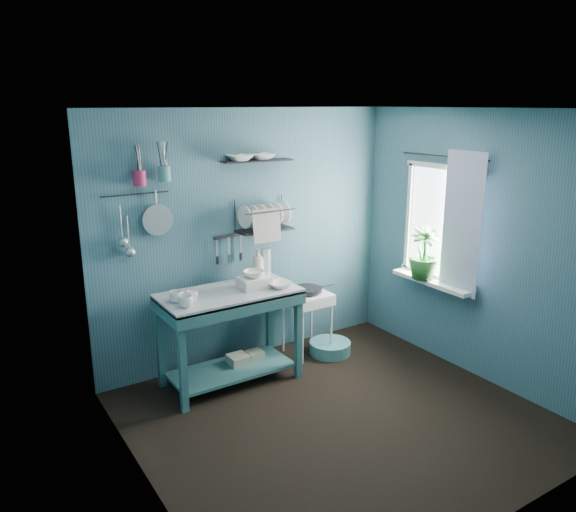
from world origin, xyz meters
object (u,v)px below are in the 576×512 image
mug_mid (192,296)px  frying_pan (307,289)px  utensil_cup_magenta (139,178)px  colander (158,220)px  storage_tin_large (238,366)px  mug_right (176,296)px  wash_tub (254,282)px  storage_tin_small (255,360)px  mug_left (186,301)px  utensil_cup_teal (164,174)px  floor_basin (330,348)px  hotplate_stand (307,323)px  work_counter (230,337)px  soap_bottle (258,264)px  dish_rack (264,215)px  water_bottle (266,263)px  potted_plant (424,254)px

mug_mid → frying_pan: mug_mid is taller
utensil_cup_magenta → colander: size_ratio=0.46×
utensil_cup_magenta → storage_tin_large: size_ratio=0.59×
mug_right → wash_tub: size_ratio=0.44×
wash_tub → frying_pan: (0.69, 0.14, -0.23)m
storage_tin_small → mug_left: bearing=-162.9°
utensil_cup_teal → floor_basin: size_ratio=0.30×
mug_left → hotplate_stand: size_ratio=0.18×
wash_tub → storage_tin_small: size_ratio=1.40×
work_counter → soap_bottle: bearing=24.9°
hotplate_stand → utensil_cup_magenta: bearing=160.2°
wash_tub → floor_basin: 1.26m
work_counter → storage_tin_small: work_counter is taller
dish_rack → mug_left: bearing=-157.8°
colander → floor_basin: colander is taller
work_counter → utensil_cup_teal: bearing=138.1°
work_counter → mug_right: (-0.50, 0.00, 0.49)m
frying_pan → dish_rack: 0.89m
soap_bottle → colander: size_ratio=1.07×
floor_basin → mug_right: bearing=179.5°
work_counter → mug_left: 0.71m
work_counter → utensil_cup_magenta: (-0.63, 0.36, 1.48)m
soap_bottle → hotplate_stand: bearing=-8.9°
water_bottle → wash_tub: bearing=-138.4°
potted_plant → mug_right: bearing=167.6°
wash_tub → water_bottle: bearing=41.6°
utensil_cup_magenta → storage_tin_large: 1.98m
frying_pan → hotplate_stand: bearing=0.0°
dish_rack → storage_tin_small: bearing=-140.7°
mug_right → hotplate_stand: bearing=4.7°
mug_mid → dish_rack: size_ratio=0.18×
frying_pan → floor_basin: (0.20, -0.13, -0.64)m
mug_right → wash_tub: bearing=-1.5°
colander → potted_plant: bearing=-21.0°
wash_tub → frying_pan: 0.75m
mug_right → utensil_cup_teal: utensil_cup_teal is taller
water_bottle → potted_plant: potted_plant is taller
soap_bottle → hotplate_stand: size_ratio=0.45×
mug_mid → storage_tin_large: mug_mid is taller
utensil_cup_teal → mug_mid: bearing=-85.7°
soap_bottle → potted_plant: potted_plant is taller
storage_tin_large → floor_basin: size_ratio=0.51×
mug_right → water_bottle: bearing=12.2°
potted_plant → work_counter: bearing=164.5°
utensil_cup_magenta → colander: bearing=11.6°
water_bottle → mug_left: bearing=-159.2°
mug_left → storage_tin_small: mug_left is taller
mug_left → water_bottle: (1.00, 0.38, 0.09)m
wash_tub → soap_bottle: soap_bottle is taller
storage_tin_small → frying_pan: bearing=3.4°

